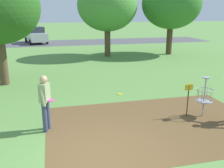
{
  "coord_description": "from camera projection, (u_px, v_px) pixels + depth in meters",
  "views": [
    {
      "loc": [
        -1.0,
        -5.39,
        3.48
      ],
      "look_at": [
        1.05,
        2.97,
        1.0
      ],
      "focal_mm": 40.54,
      "sensor_mm": 36.0,
      "label": 1
    }
  ],
  "objects": [
    {
      "name": "ground_plane",
      "position": [
        99.0,
        158.0,
        6.22
      ],
      "size": [
        160.0,
        160.0,
        0.0
      ],
      "primitive_type": "plane",
      "color": "#5B8942"
    },
    {
      "name": "dirt_tee_pad",
      "position": [
        155.0,
        124.0,
        8.07
      ],
      "size": [
        6.79,
        4.52,
        0.01
      ],
      "primitive_type": "cube",
      "color": "brown",
      "rests_on": "ground"
    },
    {
      "name": "disc_golf_basket",
      "position": [
        203.0,
        95.0,
        8.53
      ],
      "size": [
        0.98,
        0.58,
        1.39
      ],
      "color": "#9E9EA3",
      "rests_on": "ground"
    },
    {
      "name": "player_foreground_watching",
      "position": [
        45.0,
        100.0,
        7.43
      ],
      "size": [
        0.45,
        0.49,
        1.71
      ],
      "color": "#384260",
      "rests_on": "ground"
    },
    {
      "name": "frisbee_near_basket",
      "position": [
        120.0,
        94.0,
        11.03
      ],
      "size": [
        0.22,
        0.22,
        0.02
      ],
      "primitive_type": "cylinder",
      "color": "gold",
      "rests_on": "ground"
    },
    {
      "name": "tree_near_left",
      "position": [
        172.0,
        4.0,
        20.26
      ],
      "size": [
        4.77,
        4.77,
        6.13
      ],
      "color": "#4C3823",
      "rests_on": "ground"
    },
    {
      "name": "tree_mid_center",
      "position": [
        107.0,
        6.0,
        19.35
      ],
      "size": [
        4.61,
        4.61,
        5.88
      ],
      "color": "brown",
      "rests_on": "ground"
    },
    {
      "name": "parking_lot_strip",
      "position": [
        59.0,
        43.0,
        29.05
      ],
      "size": [
        36.0,
        6.0,
        0.01
      ],
      "primitive_type": "cube",
      "color": "#4C4C51",
      "rests_on": "ground"
    },
    {
      "name": "parked_car_leftmost",
      "position": [
        36.0,
        35.0,
        28.5
      ],
      "size": [
        2.76,
        4.51,
        1.84
      ],
      "color": "#B2B7BC",
      "rests_on": "ground"
    }
  ]
}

